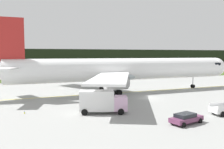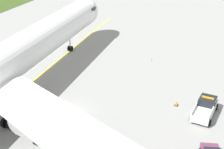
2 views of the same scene
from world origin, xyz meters
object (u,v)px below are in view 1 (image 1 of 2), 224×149
at_px(catering_truck, 102,101).
at_px(apron_cone, 217,107).
at_px(airliner, 121,70).
at_px(staff_car, 186,118).

xyz_separation_m(catering_truck, apron_cone, (17.80, -3.21, -1.46)).
distance_m(airliner, catering_truck, 19.61).
xyz_separation_m(catering_truck, staff_car, (8.17, -8.49, -1.05)).
relative_size(airliner, catering_truck, 8.24).
bearing_deg(staff_car, apron_cone, 28.73).
xyz_separation_m(airliner, apron_cone, (8.21, -19.99, -4.77)).
height_order(catering_truck, apron_cone, catering_truck).
bearing_deg(airliner, staff_car, -93.23).
distance_m(catering_truck, staff_car, 11.83).
distance_m(catering_truck, apron_cone, 18.15).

